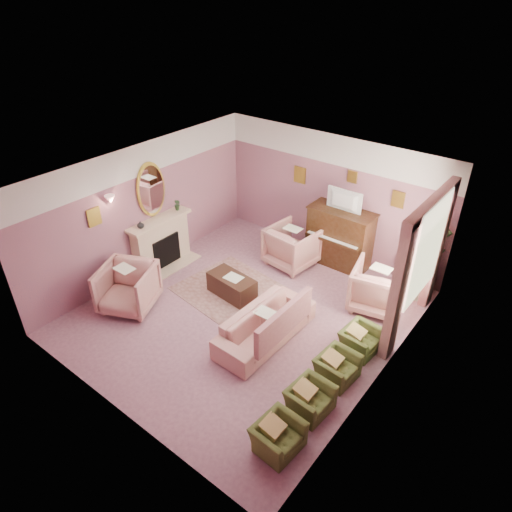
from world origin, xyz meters
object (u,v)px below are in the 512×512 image
Objects in this scene: piano at (339,238)px; floral_armchair_front at (127,286)px; floral_armchair_right at (379,286)px; floral_armchair_left at (292,244)px; side_table at (417,280)px; coffee_table at (232,286)px; sofa at (265,320)px; olive_chair_a at (278,433)px; television at (343,199)px; olive_chair_d at (361,337)px; olive_chair_c at (337,364)px; olive_chair_b at (310,396)px.

floral_armchair_front is at bearing -121.50° from piano.
piano reaches higher than floral_armchair_right.
floral_armchair_front is at bearing -116.40° from floral_armchair_left.
side_table is (2.65, 0.61, -0.16)m from floral_armchair_left.
piano reaches higher than coffee_table.
sofa is 2.39m from floral_armchair_right.
coffee_table is 1.49× the size of olive_chair_a.
olive_chair_a reaches higher than coffee_table.
coffee_table is (-1.09, -2.37, -1.38)m from television.
piano is at bearing 177.83° from side_table.
olive_chair_a is 0.96× the size of side_table.
floral_armchair_right is 1.35m from olive_chair_d.
piano is at bearing 65.75° from coffee_table.
floral_armchair_right reaches higher than olive_chair_c.
television reaches higher than olive_chair_a.
piano reaches higher than olive_chair_a.
olive_chair_d is at bearing -76.49° from floral_armchair_right.
television is at bearing 179.37° from side_table.
sofa is 1.71m from olive_chair_b.
coffee_table is 1.49× the size of olive_chair_b.
floral_armchair_front is at bearing -137.75° from side_table.
floral_armchair_left is (-0.80, -0.63, -1.09)m from television.
olive_chair_a is at bearing -70.00° from piano.
floral_armchair_left is at bearing 80.50° from coffee_table.
floral_armchair_right is 2.96m from olive_chair_b.
floral_armchair_left is 2.72m from side_table.
floral_armchair_left is 1.53× the size of olive_chair_b.
television is 3.22m from sofa.
coffee_table is at bearing -114.25° from piano.
floral_armchair_front is 1.53× the size of olive_chair_a.
floral_armchair_front is (-3.82, -2.99, 0.00)m from floral_armchair_right.
olive_chair_a is 1.00× the size of olive_chair_d.
sofa is (0.24, -3.04, -0.23)m from piano.
olive_chair_b is (2.80, -1.47, 0.06)m from coffee_table.
olive_chair_c is at bearing -13.14° from coffee_table.
floral_armchair_right is 1.53× the size of olive_chair_d.
floral_armchair_right reaches higher than olive_chair_b.
sofa is at bearing -66.30° from floral_armchair_left.
piano is at bearing 145.72° from floral_armchair_right.
olive_chair_a is at bearing -90.00° from olive_chair_c.
olive_chair_d is at bearing 90.00° from olive_chair_b.
floral_armchair_front is at bearing 169.61° from olive_chair_a.
side_table reaches higher than olive_chair_d.
television is 1.20× the size of olive_chair_c.
sofa is 2.02× the size of floral_armchair_left.
floral_armchair_right is at bearing 30.34° from coffee_table.
television reaches higher than olive_chair_c.
floral_armchair_front is (-2.66, -0.91, 0.09)m from sofa.
olive_chair_c is 3.00m from side_table.
coffee_table is 3.17m from olive_chair_b.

